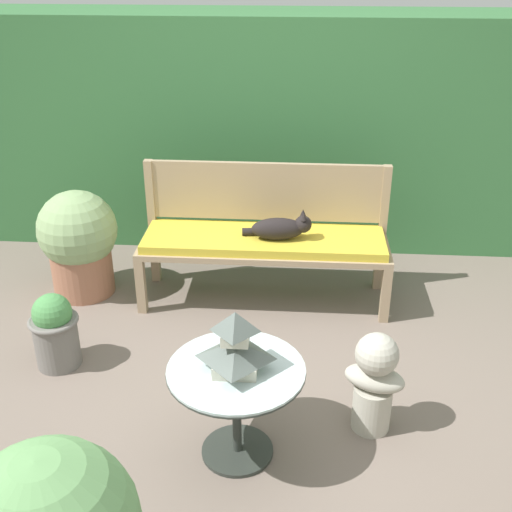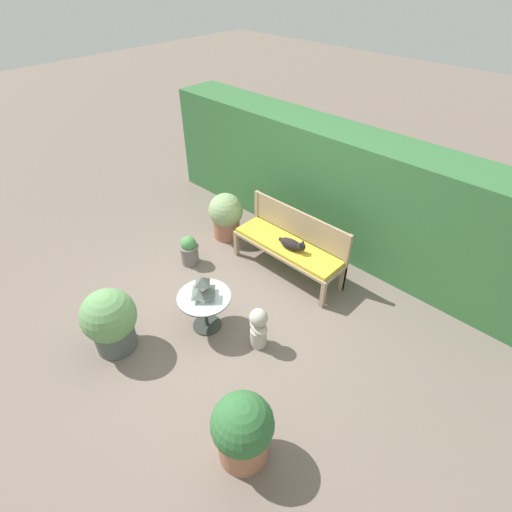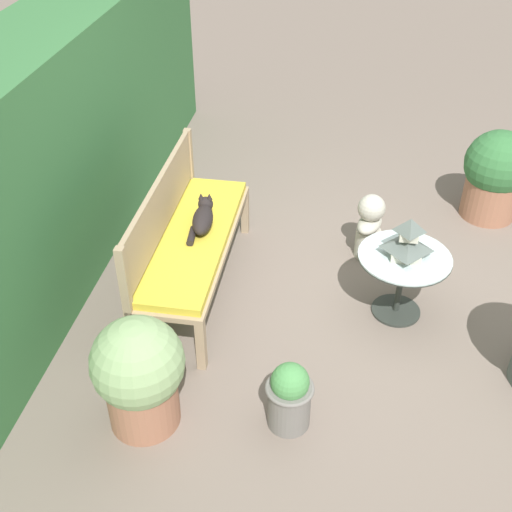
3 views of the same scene
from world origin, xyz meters
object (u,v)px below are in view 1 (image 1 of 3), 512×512
cat (281,228)px  garden_bust (374,380)px  patio_table (236,387)px  potted_plant_hedge_corner (55,330)px  garden_bench (264,245)px  potted_plant_path_edge (79,241)px  pagoda_birdhouse (236,345)px

cat → garden_bust: 1.36m
cat → patio_table: bearing=-101.2°
patio_table → potted_plant_hedge_corner: (-1.13, 0.65, -0.17)m
garden_bench → potted_plant_path_edge: 1.29m
cat → pagoda_birdhouse: (-0.15, -1.46, 0.07)m
garden_bust → potted_plant_path_edge: potted_plant_path_edge is taller
cat → pagoda_birdhouse: size_ratio=1.52×
garden_bench → potted_plant_hedge_corner: bearing=-144.2°
pagoda_birdhouse → garden_bust: bearing=19.3°
cat → potted_plant_hedge_corner: 1.55m
pagoda_birdhouse → garden_bust: pagoda_birdhouse is taller
garden_bust → potted_plant_hedge_corner: 1.85m
garden_bench → garden_bust: (0.63, -1.26, -0.13)m
cat → pagoda_birdhouse: pagoda_birdhouse is taller
garden_bench → patio_table: (-0.04, -1.50, -0.02)m
potted_plant_path_edge → potted_plant_hedge_corner: size_ratio=1.62×
garden_bench → potted_plant_path_edge: potted_plant_path_edge is taller
garden_bench → potted_plant_path_edge: (-1.28, 0.02, -0.03)m
pagoda_birdhouse → garden_bust: (0.67, 0.23, -0.34)m
potted_plant_hedge_corner → garden_bench: bearing=35.8°
garden_bust → potted_plant_hedge_corner: (-1.80, 0.42, -0.06)m
potted_plant_hedge_corner → cat: bearing=32.1°
pagoda_birdhouse → potted_plant_path_edge: (-1.25, 1.51, -0.24)m
patio_table → potted_plant_path_edge: bearing=129.4°
cat → potted_plant_hedge_corner: size_ratio=0.99×
potted_plant_path_edge → pagoda_birdhouse: bearing=-50.6°
garden_bench → cat: bearing=-18.4°
garden_bench → cat: (0.11, -0.04, 0.14)m
patio_table → potted_plant_hedge_corner: 1.31m
patio_table → potted_plant_path_edge: (-1.25, 1.51, -0.00)m
garden_bust → garden_bench: bearing=135.9°
garden_bench → patio_table: size_ratio=2.59×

